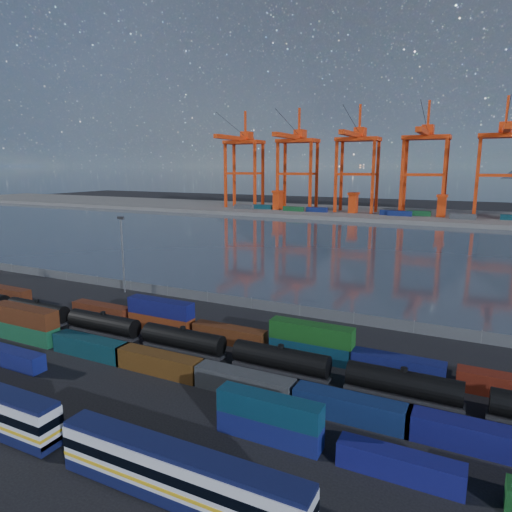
% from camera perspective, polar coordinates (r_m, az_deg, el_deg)
% --- Properties ---
extents(ground, '(700.00, 700.00, 0.00)m').
position_cam_1_polar(ground, '(66.65, -11.85, -13.01)').
color(ground, black).
rests_on(ground, ground).
extents(harbor_water, '(700.00, 700.00, 0.00)m').
position_cam_1_polar(harbor_water, '(159.39, 12.08, 1.14)').
color(harbor_water, '#323B48').
rests_on(harbor_water, ground).
extents(far_quay, '(700.00, 70.00, 2.00)m').
position_cam_1_polar(far_quay, '(261.47, 17.89, 4.90)').
color(far_quay, '#514F4C').
rests_on(far_quay, ground).
extents(distant_mountains, '(2470.00, 1100.00, 520.00)m').
position_cam_1_polar(distant_mountains, '(1658.81, 28.32, 16.56)').
color(distant_mountains, '#1E2630').
rests_on(distant_mountains, ground).
extents(container_row_south, '(137.67, 2.22, 4.72)m').
position_cam_1_polar(container_row_south, '(63.09, -21.44, -13.37)').
color(container_row_south, '#36373A').
rests_on(container_row_south, ground).
extents(container_row_mid, '(141.86, 2.56, 5.46)m').
position_cam_1_polar(container_row_mid, '(76.13, -23.68, -9.18)').
color(container_row_mid, '#3E4143').
rests_on(container_row_mid, ground).
extents(container_row_north, '(141.85, 2.46, 5.23)m').
position_cam_1_polar(container_row_north, '(76.36, -9.28, -8.32)').
color(container_row_north, '#101851').
rests_on(container_row_north, ground).
extents(tanker_string, '(106.53, 2.91, 4.16)m').
position_cam_1_polar(tanker_string, '(68.48, -9.08, -10.34)').
color(tanker_string, black).
rests_on(tanker_string, ground).
extents(waterfront_fence, '(160.12, 0.12, 2.20)m').
position_cam_1_polar(waterfront_fence, '(88.45, -0.58, -5.95)').
color(waterfront_fence, '#595B5E').
rests_on(waterfront_fence, ground).
extents(yard_light_mast, '(1.60, 0.40, 16.60)m').
position_cam_1_polar(yard_light_mast, '(101.81, -16.35, 0.67)').
color(yard_light_mast, slate).
rests_on(yard_light_mast, ground).
extents(gantry_cranes, '(198.00, 44.17, 59.81)m').
position_cam_1_polar(gantry_cranes, '(255.09, 16.44, 12.87)').
color(gantry_cranes, red).
rests_on(gantry_cranes, ground).
extents(quay_containers, '(172.58, 10.99, 2.60)m').
position_cam_1_polar(quay_containers, '(248.89, 14.89, 5.30)').
color(quay_containers, navy).
rests_on(quay_containers, far_quay).
extents(straddle_carriers, '(140.00, 7.00, 11.10)m').
position_cam_1_polar(straddle_carriers, '(251.42, 17.06, 6.28)').
color(straddle_carriers, red).
rests_on(straddle_carriers, far_quay).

